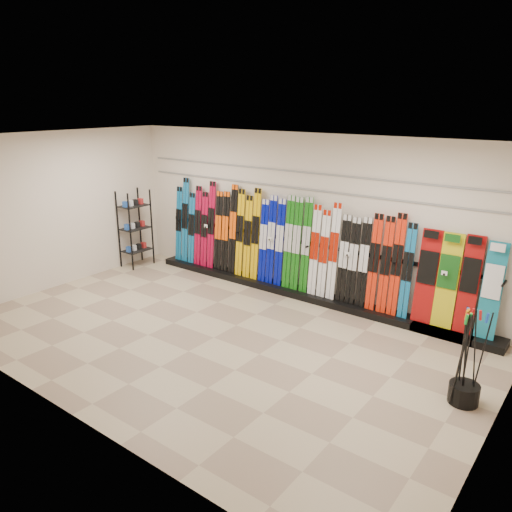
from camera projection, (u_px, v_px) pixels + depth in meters
The scene contains 13 objects.
floor at pixel (214, 338), 7.78m from camera, with size 8.00×8.00×0.00m, color gray.
back_wall at pixel (302, 215), 9.23m from camera, with size 8.00×8.00×0.00m, color beige.
left_wall at pixel (57, 211), 9.63m from camera, with size 5.00×5.00×0.00m, color beige.
right_wall at pixel (507, 312), 5.03m from camera, with size 5.00×5.00×0.00m, color beige.
ceiling at pixel (208, 141), 6.88m from camera, with size 8.00×8.00×0.00m, color silver.
ski_rack_base at pixel (303, 294), 9.36m from camera, with size 8.00×0.40×0.12m, color black.
skis at pixel (274, 241), 9.52m from camera, with size 5.36×0.19×1.83m.
snowboards at pixel (457, 283), 7.64m from camera, with size 1.27×0.23×1.51m.
accessory_rack at pixel (135, 228), 10.94m from camera, with size 0.40×0.60×1.69m, color black.
pole_bin at pixel (464, 393), 6.08m from camera, with size 0.37×0.37×0.25m, color black.
ski_poles at pixel (466, 357), 5.96m from camera, with size 0.33×0.33×1.18m.
slatwall_rail_0 at pixel (302, 189), 9.06m from camera, with size 7.60×0.02×0.03m, color gray.
slatwall_rail_1 at pixel (302, 172), 8.97m from camera, with size 7.60×0.02×0.03m, color gray.
Camera 1 is at (4.77, -5.22, 3.55)m, focal length 35.00 mm.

